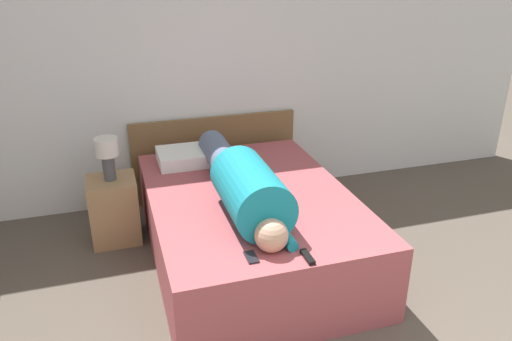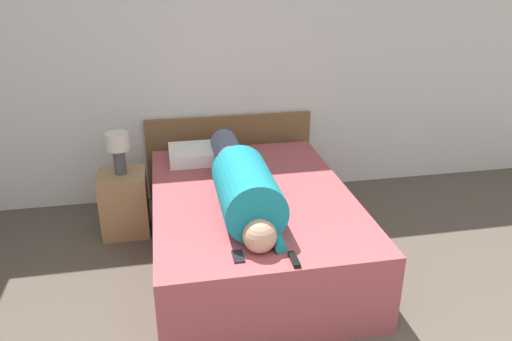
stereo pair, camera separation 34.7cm
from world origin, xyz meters
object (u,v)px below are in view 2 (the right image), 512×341
object	(u,v)px
person_lying	(243,183)
cell_phone	(238,256)
pillow_near_headboard	(205,153)
tv_remote	(294,260)
nightstand	(125,203)
table_lamp	(118,147)
bed	(252,226)

from	to	relation	value
person_lying	cell_phone	size ratio (longest dim) A/B	13.33
pillow_near_headboard	tv_remote	world-z (taller)	pillow_near_headboard
person_lying	cell_phone	distance (m)	0.69
cell_phone	nightstand	bearing A→B (deg)	117.47
person_lying	tv_remote	size ratio (longest dim) A/B	11.55
table_lamp	tv_remote	distance (m)	1.87
pillow_near_headboard	cell_phone	world-z (taller)	pillow_near_headboard
tv_remote	cell_phone	size ratio (longest dim) A/B	1.15
pillow_near_headboard	tv_remote	xyz separation A→B (m)	(0.35, -1.68, -0.04)
bed	tv_remote	distance (m)	0.98
table_lamp	pillow_near_headboard	world-z (taller)	table_lamp
nightstand	cell_phone	xyz separation A→B (m)	(0.74, -1.43, 0.29)
table_lamp	pillow_near_headboard	xyz separation A→B (m)	(0.70, 0.14, -0.16)
nightstand	cell_phone	distance (m)	1.64
table_lamp	pillow_near_headboard	distance (m)	0.74
bed	table_lamp	distance (m)	1.25
pillow_near_headboard	tv_remote	bearing A→B (deg)	-78.12
bed	nightstand	xyz separation A→B (m)	(-0.98, 0.60, -0.01)
tv_remote	person_lying	bearing A→B (deg)	102.79
cell_phone	tv_remote	bearing A→B (deg)	-18.31
bed	pillow_near_headboard	xyz separation A→B (m)	(-0.28, 0.74, 0.33)
pillow_near_headboard	bed	bearing A→B (deg)	-69.46
nightstand	pillow_near_headboard	bearing A→B (deg)	11.24
bed	cell_phone	world-z (taller)	cell_phone
person_lying	pillow_near_headboard	xyz separation A→B (m)	(-0.18, 0.91, -0.11)
nightstand	cell_phone	world-z (taller)	cell_phone
pillow_near_headboard	cell_phone	distance (m)	1.57
tv_remote	cell_phone	distance (m)	0.33
tv_remote	pillow_near_headboard	bearing A→B (deg)	101.88
table_lamp	tv_remote	size ratio (longest dim) A/B	2.32
nightstand	pillow_near_headboard	world-z (taller)	pillow_near_headboard
table_lamp	pillow_near_headboard	bearing A→B (deg)	11.24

